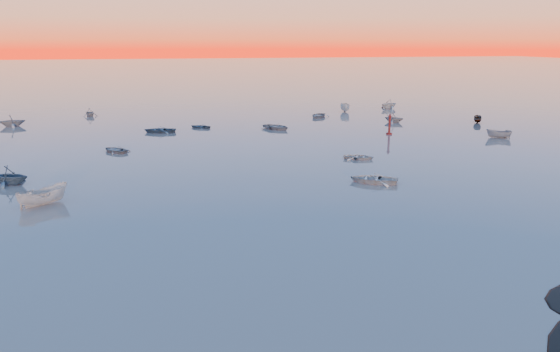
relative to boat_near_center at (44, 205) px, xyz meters
name	(u,v)px	position (x,y,z in m)	size (l,w,h in m)	color
ground	(202,102)	(20.18, 74.09, 0.00)	(600.00, 600.00, 0.00)	slate
mud_lobes	(429,348)	(20.18, -26.91, 0.01)	(140.00, 6.00, 0.07)	black
moored_fleet	(236,138)	(20.18, 27.09, 0.00)	(124.00, 58.00, 1.20)	silver
boat_near_center	(44,205)	(0.00, 0.00, 0.00)	(4.32, 1.83, 1.50)	silver
channel_marker	(389,126)	(42.12, 25.36, 1.22)	(0.87, 0.87, 3.09)	#4F1211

